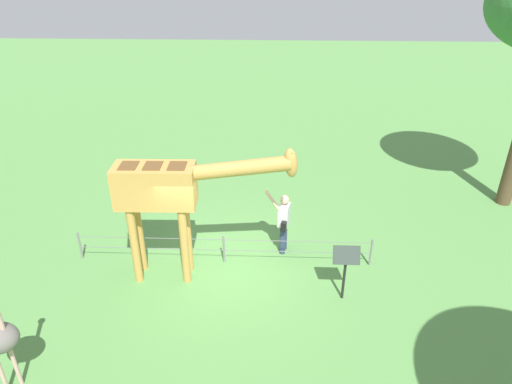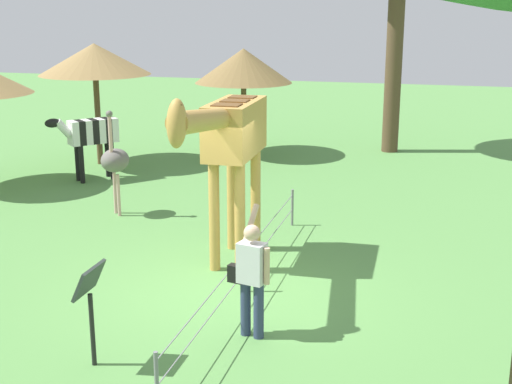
# 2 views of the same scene
# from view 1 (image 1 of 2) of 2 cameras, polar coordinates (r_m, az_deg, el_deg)

# --- Properties ---
(ground_plane) EXTENTS (60.00, 60.00, 0.00)m
(ground_plane) POSITION_cam_1_polar(r_m,az_deg,el_deg) (11.15, -4.05, -9.23)
(ground_plane) COLOR #568E47
(giraffe) EXTENTS (3.87, 0.74, 3.21)m
(giraffe) POSITION_cam_1_polar(r_m,az_deg,el_deg) (9.85, -10.48, 0.08)
(giraffe) COLOR #C69347
(giraffe) RESTS_ON ground_plane
(visitor) EXTENTS (0.65, 0.59, 1.75)m
(visitor) POSITION_cam_1_polar(r_m,az_deg,el_deg) (11.16, 3.46, -3.53)
(visitor) COLOR navy
(visitor) RESTS_ON ground_plane
(info_sign) EXTENTS (0.56, 0.21, 1.32)m
(info_sign) POSITION_cam_1_polar(r_m,az_deg,el_deg) (9.86, 11.09, -8.56)
(info_sign) COLOR black
(info_sign) RESTS_ON ground_plane
(wire_fence) EXTENTS (7.05, 0.05, 0.75)m
(wire_fence) POSITION_cam_1_polar(r_m,az_deg,el_deg) (11.08, -4.02, -6.93)
(wire_fence) COLOR slate
(wire_fence) RESTS_ON ground_plane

